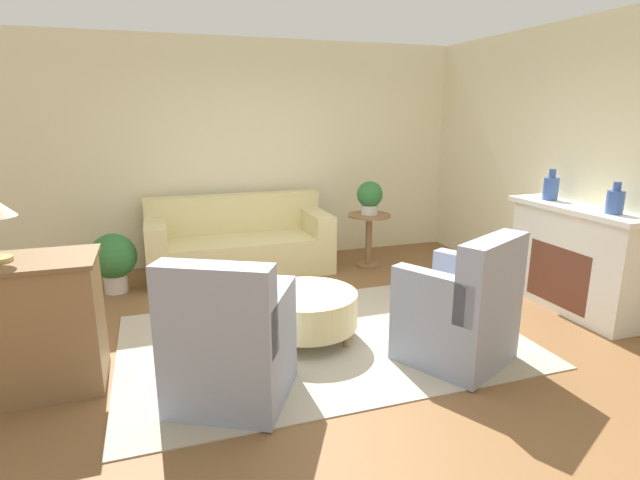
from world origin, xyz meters
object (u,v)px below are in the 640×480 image
at_px(armchair_left, 229,346).
at_px(vase_mantel_far, 615,201).
at_px(couch, 240,245).
at_px(dresser, 9,326).
at_px(vase_mantel_near, 551,188).
at_px(ottoman_table, 307,309).
at_px(potted_plant_floor, 113,259).
at_px(potted_plant_on_side_table, 370,196).
at_px(armchair_right, 462,313).
at_px(side_table, 369,231).

height_order(armchair_left, vase_mantel_far, vase_mantel_far).
distance_m(couch, dresser, 2.98).
xyz_separation_m(dresser, vase_mantel_far, (4.81, -0.40, 0.66)).
distance_m(vase_mantel_near, vase_mantel_far, 0.76).
relative_size(vase_mantel_near, vase_mantel_far, 1.11).
relative_size(ottoman_table, vase_mantel_far, 3.08).
bearing_deg(potted_plant_floor, potted_plant_on_side_table, -0.07).
distance_m(armchair_left, potted_plant_on_side_table, 3.36).
bearing_deg(dresser, armchair_right, -10.65).
relative_size(ottoman_table, potted_plant_on_side_table, 2.11).
relative_size(armchair_right, potted_plant_floor, 1.58).
height_order(ottoman_table, vase_mantel_far, vase_mantel_far).
bearing_deg(potted_plant_floor, couch, 12.07).
relative_size(armchair_left, vase_mantel_near, 3.27).
relative_size(couch, armchair_left, 2.11).
relative_size(couch, vase_mantel_near, 6.92).
distance_m(vase_mantel_far, potted_plant_floor, 4.94).
bearing_deg(couch, potted_plant_floor, -167.93).
xyz_separation_m(armchair_right, ottoman_table, (-1.02, 0.76, -0.13)).
xyz_separation_m(couch, ottoman_table, (0.22, -2.09, -0.06)).
bearing_deg(armchair_right, dresser, 169.35).
distance_m(ottoman_table, potted_plant_floor, 2.42).
distance_m(couch, side_table, 1.62).
xyz_separation_m(side_table, dresser, (-3.53, -1.94, 0.03)).
height_order(vase_mantel_near, potted_plant_floor, vase_mantel_near).
distance_m(armchair_left, ottoman_table, 1.09).
height_order(side_table, vase_mantel_far, vase_mantel_far).
distance_m(side_table, dresser, 4.03).
distance_m(armchair_left, side_table, 3.32).
xyz_separation_m(armchair_right, dresser, (-3.19, 0.60, 0.09)).
xyz_separation_m(vase_mantel_far, potted_plant_floor, (-4.28, 2.35, -0.78)).
bearing_deg(side_table, vase_mantel_near, -51.14).
xyz_separation_m(vase_mantel_far, potted_plant_on_side_table, (-1.28, 2.35, -0.26)).
distance_m(armchair_right, dresser, 3.25).
distance_m(armchair_left, potted_plant_floor, 2.69).
height_order(armchair_left, vase_mantel_near, vase_mantel_near).
xyz_separation_m(couch, armchair_right, (1.24, -2.85, 0.07)).
relative_size(side_table, potted_plant_on_side_table, 1.64).
bearing_deg(ottoman_table, dresser, -175.81).
bearing_deg(dresser, ottoman_table, 4.19).
relative_size(ottoman_table, side_table, 1.28).
bearing_deg(couch, vase_mantel_near, -33.48).
bearing_deg(armchair_left, side_table, 49.99).
distance_m(armchair_left, dresser, 1.52).
xyz_separation_m(vase_mantel_near, potted_plant_floor, (-4.28, 1.59, -0.79)).
bearing_deg(vase_mantel_near, ottoman_table, -175.78).
height_order(side_table, potted_plant_floor, side_table).
relative_size(armchair_left, potted_plant_on_side_table, 2.50).
bearing_deg(vase_mantel_far, potted_plant_on_side_table, 118.64).
xyz_separation_m(ottoman_table, potted_plant_on_side_table, (1.36, 1.78, 0.62)).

